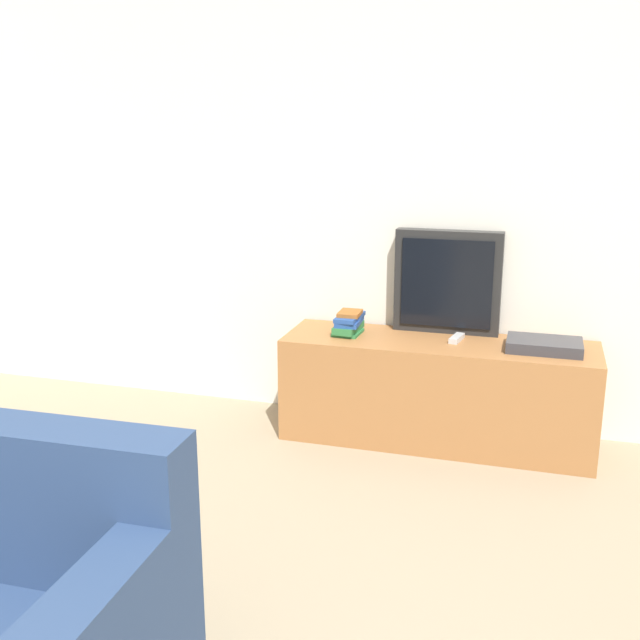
# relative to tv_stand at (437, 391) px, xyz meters

# --- Properties ---
(wall_back) EXTENTS (9.00, 0.06, 2.60)m
(wall_back) POSITION_rel_tv_stand_xyz_m (-0.20, 0.27, 1.04)
(wall_back) COLOR silver
(wall_back) RESTS_ON ground_plane
(tv_stand) EXTENTS (1.52, 0.45, 0.52)m
(tv_stand) POSITION_rel_tv_stand_xyz_m (0.00, 0.00, 0.00)
(tv_stand) COLOR #9E6638
(tv_stand) RESTS_ON ground_plane
(television) EXTENTS (0.53, 0.09, 0.52)m
(television) POSITION_rel_tv_stand_xyz_m (0.01, 0.18, 0.52)
(television) COLOR black
(television) RESTS_ON tv_stand
(book_stack) EXTENTS (0.13, 0.23, 0.11)m
(book_stack) POSITION_rel_tv_stand_xyz_m (-0.46, 0.01, 0.31)
(book_stack) COLOR #2D753D
(book_stack) RESTS_ON tv_stand
(remote_on_stand) EXTENTS (0.07, 0.15, 0.02)m
(remote_on_stand) POSITION_rel_tv_stand_xyz_m (0.08, 0.04, 0.27)
(remote_on_stand) COLOR #B7B7B7
(remote_on_stand) RESTS_ON tv_stand
(set_top_box) EXTENTS (0.34, 0.22, 0.05)m
(set_top_box) POSITION_rel_tv_stand_xyz_m (0.49, -0.01, 0.29)
(set_top_box) COLOR #333338
(set_top_box) RESTS_ON tv_stand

